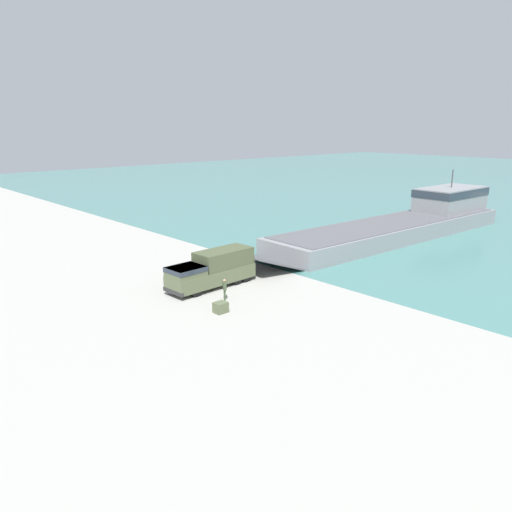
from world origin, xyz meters
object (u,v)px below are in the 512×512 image
moored_boat_c (443,204)px  cargo_crate (221,307)px  soldier_on_ramp (225,288)px  military_truck (213,269)px  landing_craft (410,220)px

moored_boat_c → cargo_crate: 60.10m
soldier_on_ramp → cargo_crate: bearing=-107.3°
military_truck → landing_craft: bearing=177.7°
landing_craft → military_truck: (0.16, -31.45, -0.27)m
moored_boat_c → military_truck: bearing=10.0°
military_truck → cargo_crate: 6.31m
landing_craft → cargo_crate: (5.40, -34.77, -1.41)m
military_truck → cargo_crate: bearing=55.1°
landing_craft → military_truck: 31.45m
moored_boat_c → cargo_crate: size_ratio=5.48×
landing_craft → soldier_on_ramp: size_ratio=24.89×
landing_craft → cargo_crate: bearing=-78.9°
landing_craft → military_truck: size_ratio=5.18×
military_truck → soldier_on_ramp: military_truck is taller
landing_craft → cargo_crate: landing_craft is taller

